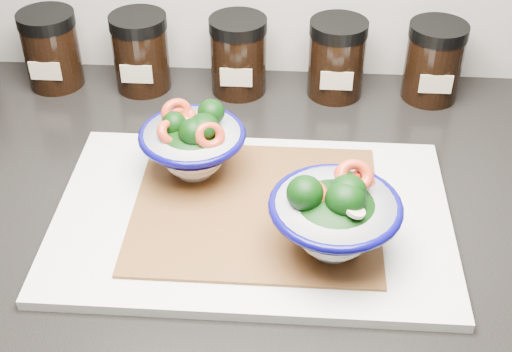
# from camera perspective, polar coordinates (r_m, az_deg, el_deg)

# --- Properties ---
(countertop) EXTENTS (3.50, 0.60, 0.04)m
(countertop) POSITION_cam_1_polar(r_m,az_deg,el_deg) (0.88, -3.12, -2.26)
(countertop) COLOR black
(countertop) RESTS_ON cabinet
(cutting_board) EXTENTS (0.45, 0.30, 0.01)m
(cutting_board) POSITION_cam_1_polar(r_m,az_deg,el_deg) (0.82, -0.29, -3.31)
(cutting_board) COLOR silver
(cutting_board) RESTS_ON countertop
(bamboo_mat) EXTENTS (0.28, 0.24, 0.00)m
(bamboo_mat) POSITION_cam_1_polar(r_m,az_deg,el_deg) (0.82, -0.00, -2.54)
(bamboo_mat) COLOR brown
(bamboo_mat) RESTS_ON cutting_board
(bowl_left) EXTENTS (0.13, 0.13, 0.09)m
(bowl_left) POSITION_cam_1_polar(r_m,az_deg,el_deg) (0.85, -5.05, 2.62)
(bowl_left) COLOR white
(bowl_left) RESTS_ON bamboo_mat
(bowl_right) EXTENTS (0.14, 0.14, 0.10)m
(bowl_right) POSITION_cam_1_polar(r_m,az_deg,el_deg) (0.74, 6.33, -3.20)
(bowl_right) COLOR white
(bowl_right) RESTS_ON bamboo_mat
(spice_jar_b) EXTENTS (0.08, 0.08, 0.11)m
(spice_jar_b) POSITION_cam_1_polar(r_m,az_deg,el_deg) (1.09, -16.05, 9.72)
(spice_jar_b) COLOR black
(spice_jar_b) RESTS_ON countertop
(spice_jar_c) EXTENTS (0.08, 0.08, 0.11)m
(spice_jar_c) POSITION_cam_1_polar(r_m,az_deg,el_deg) (1.05, -9.20, 9.76)
(spice_jar_c) COLOR black
(spice_jar_c) RESTS_ON countertop
(spice_jar_d) EXTENTS (0.08, 0.08, 0.11)m
(spice_jar_d) POSITION_cam_1_polar(r_m,az_deg,el_deg) (1.03, -1.42, 9.64)
(spice_jar_d) COLOR black
(spice_jar_d) RESTS_ON countertop
(spice_jar_e) EXTENTS (0.08, 0.08, 0.11)m
(spice_jar_e) POSITION_cam_1_polar(r_m,az_deg,el_deg) (1.03, 6.47, 9.33)
(spice_jar_e) COLOR black
(spice_jar_e) RESTS_ON countertop
(spice_jar_f) EXTENTS (0.08, 0.08, 0.11)m
(spice_jar_f) POSITION_cam_1_polar(r_m,az_deg,el_deg) (1.05, 14.03, 8.88)
(spice_jar_f) COLOR black
(spice_jar_f) RESTS_ON countertop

